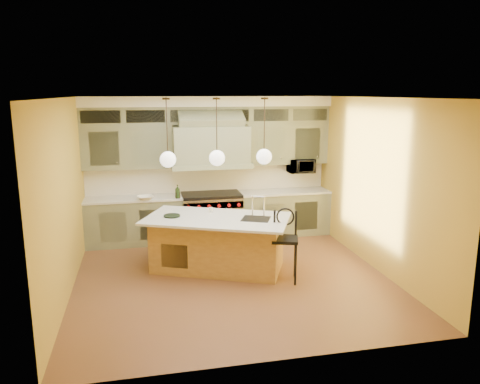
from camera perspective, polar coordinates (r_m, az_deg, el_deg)
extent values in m
plane|color=brown|center=(7.81, -1.02, -10.35)|extent=(5.00, 5.00, 0.00)
plane|color=white|center=(7.22, -1.11, 11.44)|extent=(5.00, 5.00, 0.00)
plane|color=gold|center=(9.81, -3.88, 3.07)|extent=(5.00, 0.00, 5.00)
plane|color=gold|center=(5.03, 4.45, -5.66)|extent=(5.00, 0.00, 5.00)
plane|color=gold|center=(7.34, -20.60, -0.74)|extent=(0.00, 5.00, 5.00)
plane|color=gold|center=(8.22, 16.29, 0.86)|extent=(0.00, 5.00, 5.00)
cube|color=gray|center=(9.60, -12.71, -3.51)|extent=(1.90, 0.65, 0.90)
cube|color=gray|center=(10.04, 5.27, -2.58)|extent=(1.90, 0.65, 0.90)
cube|color=silver|center=(9.49, -12.84, -0.77)|extent=(1.90, 0.68, 0.04)
cube|color=silver|center=(9.93, 5.32, 0.05)|extent=(1.90, 0.68, 0.04)
cube|color=white|center=(9.83, -3.84, 1.73)|extent=(5.00, 0.04, 0.56)
cube|color=gray|center=(9.47, -13.58, 5.34)|extent=(1.75, 0.35, 0.85)
cube|color=gray|center=(9.94, 5.59, 5.92)|extent=(1.75, 0.35, 0.85)
cube|color=gray|center=(9.40, -3.61, 5.76)|extent=(1.50, 0.70, 0.75)
cube|color=gray|center=(9.45, -3.58, 3.35)|extent=(1.60, 0.76, 0.10)
cube|color=#333833|center=(9.52, -3.82, 9.31)|extent=(5.00, 0.35, 0.35)
cube|color=white|center=(9.50, -3.82, 10.96)|extent=(5.00, 0.47, 0.20)
cube|color=silver|center=(9.68, -3.49, -3.11)|extent=(1.20, 0.70, 0.90)
cube|color=black|center=(9.56, -3.53, -0.33)|extent=(1.20, 0.70, 0.06)
cube|color=silver|center=(9.29, -3.22, -1.65)|extent=(1.20, 0.06, 0.14)
cube|color=olive|center=(8.05, -2.71, -6.34)|extent=(2.35, 1.79, 0.88)
cube|color=silver|center=(7.87, -2.84, -3.27)|extent=(2.68, 2.12, 0.04)
cube|color=black|center=(7.78, 1.96, -3.44)|extent=(0.58, 0.55, 0.05)
cylinder|color=black|center=(7.44, 4.09, -8.76)|extent=(0.04, 0.04, 0.67)
cylinder|color=black|center=(7.45, 6.79, -8.81)|extent=(0.04, 0.04, 0.67)
cylinder|color=black|center=(7.77, 4.16, -7.86)|extent=(0.04, 0.04, 0.67)
cylinder|color=black|center=(7.77, 6.73, -7.91)|extent=(0.04, 0.04, 0.67)
cube|color=black|center=(7.49, 5.50, -5.77)|extent=(0.51, 0.51, 0.05)
torus|color=black|center=(7.56, 5.55, -3.02)|extent=(0.29, 0.12, 0.29)
imported|color=black|center=(10.03, 7.44, 3.20)|extent=(0.54, 0.37, 0.30)
imported|color=#1C3414|center=(9.24, -7.63, 0.06)|extent=(0.12, 0.12, 0.27)
imported|color=black|center=(9.25, -7.62, -0.22)|extent=(0.09, 0.09, 0.18)
imported|color=white|center=(9.23, -11.47, -0.70)|extent=(0.36, 0.36, 0.08)
imported|color=white|center=(8.20, -3.58, -2.20)|extent=(0.10, 0.10, 0.08)
cylinder|color=#2D2319|center=(7.55, -9.01, 11.17)|extent=(0.12, 0.12, 0.03)
cylinder|color=#2D2319|center=(7.57, -8.90, 7.80)|extent=(0.02, 0.02, 0.93)
sphere|color=white|center=(7.62, -8.78, 3.94)|extent=(0.26, 0.26, 0.26)
cylinder|color=#2D2319|center=(7.64, -2.90, 11.31)|extent=(0.12, 0.12, 0.03)
cylinder|color=#2D2319|center=(7.66, -2.86, 7.98)|extent=(0.02, 0.02, 0.93)
sphere|color=white|center=(7.71, -2.82, 4.16)|extent=(0.26, 0.26, 0.26)
cylinder|color=#2D2319|center=(7.81, 3.02, 11.33)|extent=(0.12, 0.12, 0.03)
cylinder|color=#2D2319|center=(7.83, 2.99, 8.07)|extent=(0.02, 0.02, 0.93)
sphere|color=white|center=(7.88, 2.95, 4.33)|extent=(0.26, 0.26, 0.26)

